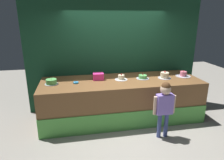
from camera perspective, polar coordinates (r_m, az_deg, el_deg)
The scene contains 11 objects.
ground_plane at distance 4.50m, azimuth 4.40°, elevation -13.97°, with size 12.00×12.00×0.00m, color gray.
stage_platform at distance 4.80m, azimuth 2.65°, elevation -5.48°, with size 3.67×1.23×0.95m.
curtain_backdrop at distance 5.17m, azimuth 0.96°, elevation 8.92°, with size 4.44×0.08×3.15m, color #19472D.
child_figure at distance 4.04m, azimuth 14.71°, elevation -6.18°, with size 0.45×0.21×1.17m.
pink_box at distance 4.67m, azimuth -3.92°, elevation 1.04°, with size 0.25×0.20×0.15m, color #F8338F.
donut at distance 4.48m, azimuth -10.23°, elevation -0.70°, with size 0.12×0.12×0.04m, color #3399D8.
cake_far_left at distance 4.53m, azimuth -16.85°, elevation -0.51°, with size 0.29×0.29×0.16m.
cake_left at distance 4.65m, azimuth 2.64°, elevation 0.64°, with size 0.29×0.29×0.15m.
cake_center at distance 4.79m, azimuth 8.72°, elevation 0.83°, with size 0.30×0.30×0.11m.
cake_right at distance 4.92m, azimuth 14.71°, elevation 1.23°, with size 0.31×0.31×0.18m.
cake_far_right at distance 5.22m, azimuth 19.59°, elevation 1.49°, with size 0.36×0.36×0.15m.
Camera 1 is at (-1.06, -3.69, 2.34)m, focal length 32.17 mm.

